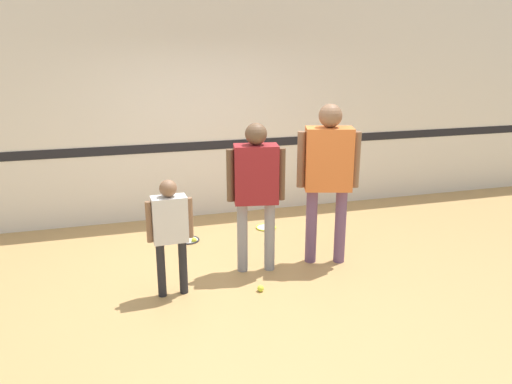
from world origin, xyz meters
The scene contains 10 objects.
ground_plane centered at (0.00, 0.00, 0.00)m, with size 16.00×16.00×0.00m, color tan.
wall_back centered at (0.00, 2.22, 1.60)m, with size 16.00×0.07×3.20m.
person_instructor centered at (0.18, 0.20, 1.01)m, with size 0.61×0.33×1.63m.
person_student_left centered at (-0.76, -0.11, 0.73)m, with size 0.45×0.19×1.18m.
person_student_right centered at (1.00, 0.20, 1.11)m, with size 0.66×0.41×1.79m.
racket_spare_on_floor centered at (-0.41, 1.28, 0.01)m, with size 0.38×0.54×0.03m.
racket_second_spare centered at (0.68, 1.39, 0.01)m, with size 0.32×0.52×0.03m.
tennis_ball_near_instructor centered at (0.09, -0.30, 0.03)m, with size 0.07×0.07×0.07m, color #CCE038.
tennis_ball_by_spare_racket centered at (-0.34, 1.18, 0.03)m, with size 0.07×0.07×0.07m, color #CCE038.
tennis_ball_stray_left centered at (0.53, 0.89, 0.03)m, with size 0.07×0.07×0.07m, color #CCE038.
Camera 1 is at (-1.23, -4.63, 2.38)m, focal length 35.00 mm.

